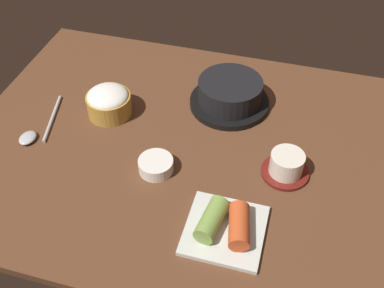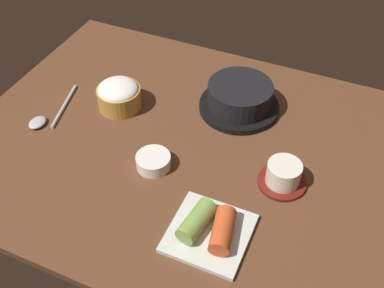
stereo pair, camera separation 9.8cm
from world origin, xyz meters
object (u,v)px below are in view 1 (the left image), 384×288
object	(u,v)px
spoon	(36,131)
tea_cup_with_saucer	(286,165)
rice_bowl	(109,102)
stone_pot	(230,94)
kimchi_plate	(225,226)
banchan_cup_center	(156,165)

from	to	relation	value
spoon	tea_cup_with_saucer	bearing A→B (deg)	3.03
rice_bowl	tea_cup_with_saucer	size ratio (longest dim) A/B	1.05
stone_pot	spoon	xyz separation A→B (cm)	(-40.48, -21.87, -2.79)
stone_pot	kimchi_plate	bearing A→B (deg)	-78.98
spoon	kimchi_plate	bearing A→B (deg)	-17.15
stone_pot	rice_bowl	bearing A→B (deg)	-158.25
rice_bowl	kimchi_plate	size ratio (longest dim) A/B	0.71
rice_bowl	banchan_cup_center	world-z (taller)	rice_bowl
banchan_cup_center	kimchi_plate	xyz separation A→B (cm)	(17.43, -11.41, 0.27)
kimchi_plate	spoon	world-z (taller)	kimchi_plate
kimchi_plate	spoon	xyz separation A→B (cm)	(-47.60, 14.69, -1.21)
kimchi_plate	stone_pot	bearing A→B (deg)	101.02
banchan_cup_center	kimchi_plate	size ratio (longest dim) A/B	0.50
stone_pot	spoon	size ratio (longest dim) A/B	1.08
rice_bowl	spoon	bearing A→B (deg)	-140.71
rice_bowl	banchan_cup_center	distance (cm)	22.04
spoon	stone_pot	bearing A→B (deg)	28.38
stone_pot	rice_bowl	distance (cm)	28.88
banchan_cup_center	stone_pot	bearing A→B (deg)	67.71
tea_cup_with_saucer	stone_pot	bearing A→B (deg)	130.43
tea_cup_with_saucer	spoon	size ratio (longest dim) A/B	0.56
rice_bowl	spoon	xyz separation A→B (cm)	(-13.65, -11.17, -2.95)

